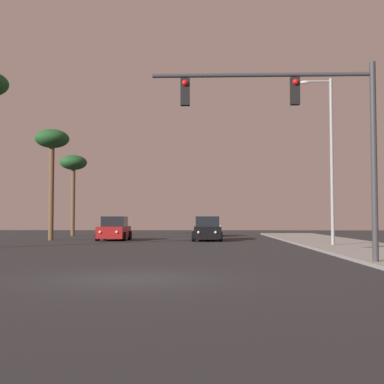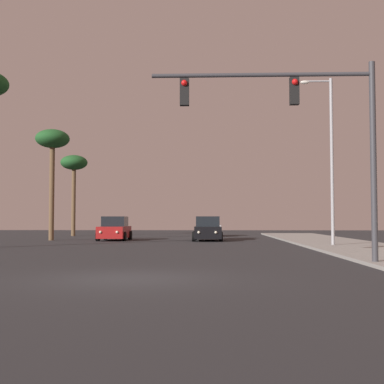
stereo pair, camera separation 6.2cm
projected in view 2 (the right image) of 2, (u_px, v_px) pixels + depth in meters
ground_plane at (128, 278)px, 13.28m from camera, size 120.00×120.00×0.00m
sidewalk_right at (384, 252)px, 22.92m from camera, size 5.00×60.00×0.12m
car_black at (208, 230)px, 36.91m from camera, size 2.04×4.33×1.68m
car_red at (115, 229)px, 37.64m from camera, size 2.04×4.32×1.68m
car_silver at (210, 227)px, 47.08m from camera, size 2.04×4.34×1.68m
traffic_light_mast at (308, 120)px, 17.42m from camera, size 7.31×0.36×6.50m
street_lamp at (329, 152)px, 28.76m from camera, size 1.74×0.24×9.00m
palm_tree_mid at (52, 144)px, 37.92m from camera, size 2.40×2.40×7.87m
palm_tree_far at (74, 166)px, 47.91m from camera, size 2.40×2.40×7.24m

